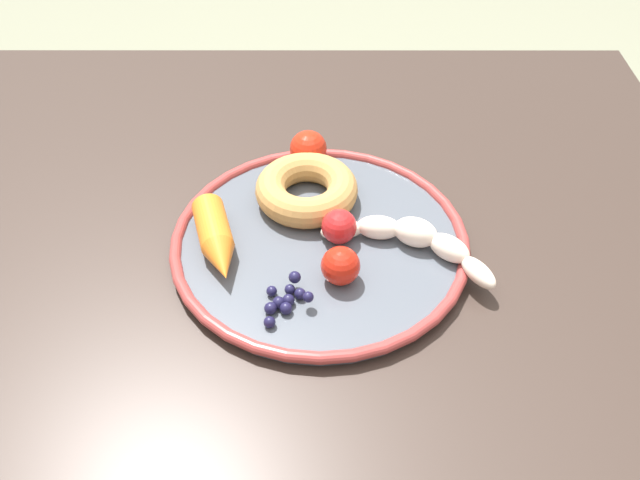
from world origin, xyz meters
TOP-DOWN VIEW (x-y plane):
  - dining_table at (0.00, 0.00)m, footprint 0.95×0.99m
  - plate at (-0.05, 0.05)m, footprint 0.31×0.31m
  - banana at (-0.04, 0.14)m, footprint 0.10×0.17m
  - carrot_orange at (-0.04, -0.06)m, footprint 0.11×0.06m
  - donut at (-0.12, 0.03)m, footprint 0.15×0.15m
  - blueberry_pile at (0.03, 0.01)m, footprint 0.06×0.05m
  - tomato_near at (-0.06, 0.06)m, footprint 0.04×0.04m
  - tomato_mid at (-0.18, 0.03)m, footprint 0.04×0.04m
  - tomato_far at (0.00, 0.06)m, footprint 0.04×0.04m

SIDE VIEW (x-z plane):
  - dining_table at x=0.00m, z-range 0.27..0.97m
  - plate at x=-0.05m, z-range 0.70..0.72m
  - blueberry_pile at x=0.03m, z-range 0.71..0.73m
  - banana at x=-0.04m, z-range 0.71..0.74m
  - donut at x=-0.12m, z-range 0.72..0.75m
  - carrot_orange at x=-0.04m, z-range 0.72..0.75m
  - tomato_near at x=-0.06m, z-range 0.72..0.75m
  - tomato_far at x=0.00m, z-range 0.72..0.75m
  - tomato_mid at x=-0.18m, z-range 0.72..0.76m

